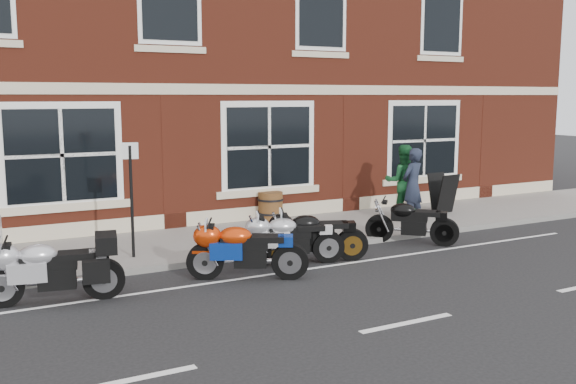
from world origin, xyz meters
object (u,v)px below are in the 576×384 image
Objects in this scene: moto_touring_silver at (49,267)px; moto_naked_black at (410,220)px; pedestrian_left at (412,185)px; barrel_planter at (271,206)px; parking_sign at (131,192)px; pedestrian_right at (403,181)px; moto_sport_black at (313,234)px; moto_sport_red at (245,249)px; moto_sport_silver at (289,237)px; a_board_sign at (443,193)px.

moto_touring_silver is 7.65m from moto_naked_black.
pedestrian_left is 2.55× the size of barrel_planter.
parking_sign is (-4.04, -2.10, 0.93)m from barrel_planter.
pedestrian_right reaches higher than moto_touring_silver.
moto_sport_black is 0.90× the size of parking_sign.
barrel_planter is (2.57, 4.15, -0.08)m from moto_sport_red.
moto_touring_silver is 2.99× the size of barrel_planter.
moto_sport_red is at bearing 132.46° from moto_sport_silver.
moto_sport_silver is 6.44m from a_board_sign.
parking_sign is (-7.10, -0.31, 0.37)m from pedestrian_left.
parking_sign is (-7.22, -0.86, 0.35)m from pedestrian_right.
barrel_planter is 4.64m from parking_sign.
barrel_planter is at bearing -3.97° from moto_sport_red.
moto_naked_black is (3.17, 0.29, -0.01)m from moto_sport_silver.
moto_naked_black is 2.06m from pedestrian_left.
moto_sport_silver is 1.07× the size of pedestrian_right.
pedestrian_right is (0.12, 0.55, 0.02)m from pedestrian_left.
moto_sport_silver is 1.89× the size of a_board_sign.
moto_sport_red is (3.27, -0.22, -0.02)m from moto_touring_silver.
moto_sport_black is 1.07× the size of pedestrian_right.
barrel_planter is (-1.79, 3.32, -0.05)m from moto_naked_black.
moto_touring_silver is 4.97m from moto_sport_black.
pedestrian_left is 0.56m from pedestrian_right.
pedestrian_right is at bearing -62.21° from moto_touring_silver.
moto_sport_silver is at bearing 4.38° from pedestrian_left.
a_board_sign reaches higher than moto_naked_black.
moto_touring_silver is at bearing -171.98° from a_board_sign.
moto_sport_silver is 5.17m from pedestrian_right.
moto_touring_silver is 4.46m from moto_sport_silver.
moto_sport_red is at bearing 52.62° from pedestrian_right.
moto_sport_red is 1.30m from moto_sport_silver.
moto_touring_silver is at bearing 113.84° from moto_sport_red.
moto_sport_red is 6.46m from pedestrian_right.
pedestrian_left is 3.60m from barrel_planter.
moto_sport_red is at bearing -164.23° from a_board_sign.
a_board_sign is at bearing -64.12° from moto_touring_silver.
a_board_sign is at bearing 20.02° from parking_sign.
moto_sport_red is 2.67m from parking_sign.
pedestrian_left is at bearing -165.38° from a_board_sign.
moto_sport_black is 2.80× the size of barrel_planter.
parking_sign is (-5.82, 1.22, 0.89)m from moto_naked_black.
parking_sign is (-2.65, 1.51, 0.88)m from moto_sport_silver.
pedestrian_left reaches higher than barrel_planter.
moto_naked_black is 1.44× the size of a_board_sign.
moto_sport_silver is (1.18, 0.54, -0.02)m from moto_sport_red.
moto_sport_red reaches higher than barrel_planter.
parking_sign is (-1.47, 2.05, 0.85)m from moto_sport_red.
barrel_planter is (-4.59, 1.20, -0.17)m from a_board_sign.
moto_sport_red is at bearing -40.36° from parking_sign.
moto_touring_silver is at bearing -120.45° from parking_sign.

